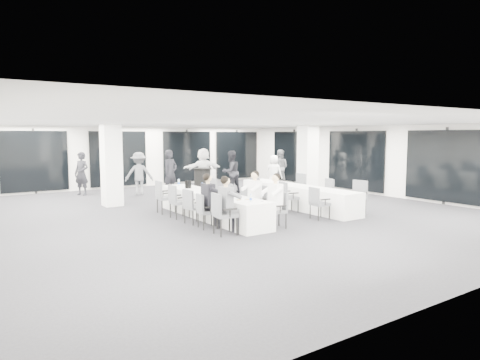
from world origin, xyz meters
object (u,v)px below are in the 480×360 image
object	(u,v)px
chair_main_left_fourth	(177,199)
ice_bucket_near	(226,191)
chair_side_right_near	(357,195)
standing_guest_a	(170,170)
chair_side_right_mid	(326,191)
standing_guest_b	(231,169)
standing_guest_c	(139,171)
chair_main_left_mid	(192,204)
chair_main_right_near	(279,207)
standing_guest_h	(280,165)
chair_main_left_near	(222,211)
chair_side_left_mid	(287,195)
standing_guest_f	(203,166)
chair_main_left_second	(205,209)
chair_main_right_fourth	(225,196)
chair_main_right_second	(258,201)
chair_main_right_far	(209,191)
chair_side_right_far	(298,186)
chair_side_left_far	(258,190)
ice_bucket_far	(188,184)
standing_guest_d	(203,168)
standing_guest_g	(81,171)
chair_main_right_mid	(241,201)
banquet_table_side	(297,197)
chair_side_left_near	(318,201)
banquet_table_main	(210,205)
chair_main_left_far	(163,195)
standing_guest_e	(274,170)
cocktail_table	(202,181)

from	to	relation	value
chair_main_left_fourth	ice_bucket_near	bearing A→B (deg)	35.47
chair_side_right_near	standing_guest_a	bearing A→B (deg)	14.66
chair_main_left_fourth	chair_side_right_mid	bearing A→B (deg)	77.93
standing_guest_b	standing_guest_c	world-z (taller)	standing_guest_b
chair_main_left_mid	chair_main_right_near	bearing A→B (deg)	37.67
standing_guest_b	standing_guest_h	size ratio (longest dim) A/B	1.03
chair_main_left_near	chair_side_left_mid	bearing A→B (deg)	120.97
standing_guest_f	ice_bucket_near	size ratio (longest dim) A/B	8.65
chair_main_left_second	ice_bucket_near	bearing A→B (deg)	119.90
chair_main_left_second	standing_guest_f	xyz separation A→B (m)	(3.79, 6.89, 0.54)
chair_main_right_near	chair_main_right_fourth	xyz separation A→B (m)	(-0.00, 2.63, -0.02)
chair_main_right_near	chair_main_right_second	bearing A→B (deg)	11.06
chair_main_left_fourth	chair_main_right_far	world-z (taller)	chair_main_right_far
chair_side_right_far	standing_guest_c	world-z (taller)	standing_guest_c
chair_main_left_fourth	chair_side_left_far	size ratio (longest dim) A/B	1.03
chair_main_right_far	ice_bucket_far	world-z (taller)	chair_main_right_far
standing_guest_d	chair_main_right_near	bearing A→B (deg)	65.89
standing_guest_g	chair_main_right_mid	bearing A→B (deg)	-15.72
banquet_table_side	chair_side_right_near	size ratio (longest dim) A/B	4.88
chair_side_left_near	standing_guest_d	world-z (taller)	standing_guest_d
chair_side_right_mid	ice_bucket_near	world-z (taller)	ice_bucket_near
banquet_table_main	standing_guest_g	size ratio (longest dim) A/B	2.52
banquet_table_side	chair_side_left_near	bearing A→B (deg)	-114.27
chair_main_left_mid	chair_side_left_near	size ratio (longest dim) A/B	1.02
chair_main_right_far	standing_guest_h	world-z (taller)	standing_guest_h
chair_main_right_fourth	chair_side_left_far	xyz separation A→B (m)	(1.63, 0.50, 0.03)
standing_guest_d	standing_guest_f	distance (m)	1.22
chair_main_left_far	chair_main_right_fourth	size ratio (longest dim) A/B	1.12
chair_main_left_fourth	chair_main_left_far	xyz separation A→B (m)	(-0.00, 0.95, 0.02)
standing_guest_a	standing_guest_d	bearing A→B (deg)	15.00
chair_main_left_fourth	standing_guest_f	xyz separation A→B (m)	(3.80, 5.25, 0.49)
standing_guest_e	ice_bucket_near	distance (m)	7.66
chair_side_left_far	chair_main_right_fourth	bearing A→B (deg)	-77.19
chair_main_left_fourth	standing_guest_f	distance (m)	6.50
banquet_table_side	standing_guest_g	distance (m)	8.84
chair_main_right_second	chair_main_left_far	bearing A→B (deg)	39.66
chair_main_left_second	standing_guest_e	size ratio (longest dim) A/B	0.52
chair_main_right_mid	standing_guest_e	xyz separation A→B (m)	(4.97, 4.72, 0.38)
chair_main_left_mid	chair_side_left_near	world-z (taller)	chair_main_left_mid
chair_side_right_near	standing_guest_c	world-z (taller)	standing_guest_c
cocktail_table	chair_main_right_fourth	bearing A→B (deg)	-109.57
chair_main_left_second	chair_side_left_mid	world-z (taller)	chair_side_left_mid
chair_main_left_second	standing_guest_d	world-z (taller)	standing_guest_d
chair_main_left_mid	chair_side_right_near	xyz separation A→B (m)	(4.96, -1.47, 0.04)
chair_main_left_mid	standing_guest_h	xyz separation A→B (m)	(7.62, 5.58, 0.44)
chair_side_left_mid	chair_side_left_near	bearing A→B (deg)	11.43
chair_side_right_near	chair_main_right_fourth	bearing A→B (deg)	44.72
chair_main_right_second	standing_guest_b	xyz separation A→B (m)	(2.61, 5.46, 0.43)
chair_side_left_mid	standing_guest_e	xyz separation A→B (m)	(3.33, 4.86, 0.31)
standing_guest_h	ice_bucket_near	bearing A→B (deg)	88.70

